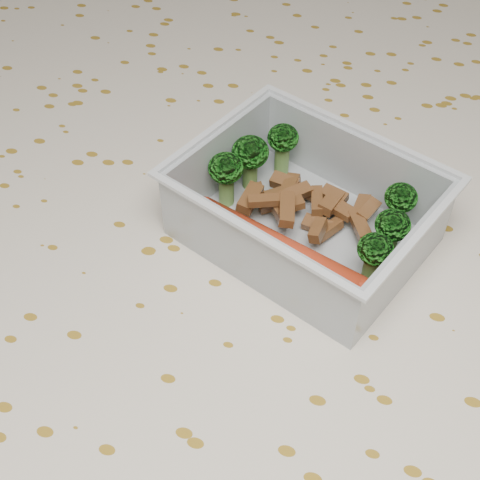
# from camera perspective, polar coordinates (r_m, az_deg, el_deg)

# --- Properties ---
(dining_table) EXTENTS (1.40, 0.90, 0.75)m
(dining_table) POSITION_cam_1_polar(r_m,az_deg,el_deg) (0.52, -0.90, -8.61)
(dining_table) COLOR brown
(dining_table) RESTS_ON ground
(tablecloth) EXTENTS (1.46, 0.96, 0.19)m
(tablecloth) POSITION_cam_1_polar(r_m,az_deg,el_deg) (0.48, -0.97, -5.21)
(tablecloth) COLOR beige
(tablecloth) RESTS_ON dining_table
(lunch_container) EXTENTS (0.20, 0.18, 0.06)m
(lunch_container) POSITION_cam_1_polar(r_m,az_deg,el_deg) (0.45, 5.57, 2.01)
(lunch_container) COLOR silver
(lunch_container) RESTS_ON tablecloth
(broccoli_florets) EXTENTS (0.14, 0.11, 0.04)m
(broccoli_florets) POSITION_cam_1_polar(r_m,az_deg,el_deg) (0.46, 5.89, 4.51)
(broccoli_florets) COLOR #608C3F
(broccoli_florets) RESTS_ON lunch_container
(meat_pile) EXTENTS (0.10, 0.06, 0.03)m
(meat_pile) POSITION_cam_1_polar(r_m,az_deg,el_deg) (0.47, 5.77, 3.12)
(meat_pile) COLOR brown
(meat_pile) RESTS_ON lunch_container
(sausage) EXTENTS (0.14, 0.06, 0.02)m
(sausage) POSITION_cam_1_polar(r_m,az_deg,el_deg) (0.43, 3.23, -0.87)
(sausage) COLOR #AE3017
(sausage) RESTS_ON lunch_container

